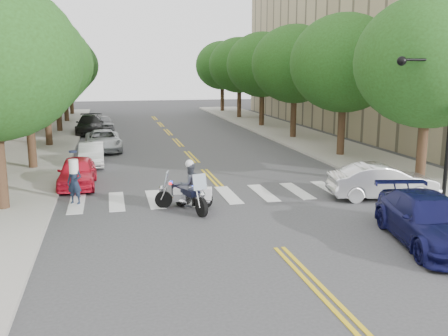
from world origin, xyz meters
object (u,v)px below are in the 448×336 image
object	(u,v)px
motorcycle_police	(189,188)
sedan_blue	(429,220)
officer_standing	(75,183)
convertible	(383,182)
motorcycle_parked	(189,196)

from	to	relation	value
motorcycle_police	sedan_blue	world-z (taller)	motorcycle_police
officer_standing	sedan_blue	world-z (taller)	officer_standing
sedan_blue	motorcycle_police	bearing A→B (deg)	152.79
convertible	sedan_blue	size ratio (longest dim) A/B	0.85
officer_standing	convertible	bearing A→B (deg)	19.94
officer_standing	sedan_blue	xyz separation A→B (m)	(10.79, -7.19, -0.12)
motorcycle_parked	sedan_blue	size ratio (longest dim) A/B	0.43
motorcycle_police	officer_standing	xyz separation A→B (m)	(-4.25, 1.96, -0.01)
motorcycle_police	motorcycle_parked	distance (m)	0.50
officer_standing	convertible	size ratio (longest dim) A/B	0.40
convertible	officer_standing	bearing A→B (deg)	90.00
motorcycle_parked	officer_standing	bearing A→B (deg)	84.07
motorcycle_police	motorcycle_parked	world-z (taller)	motorcycle_police
motorcycle_police	officer_standing	size ratio (longest dim) A/B	1.36
motorcycle_police	sedan_blue	xyz separation A→B (m)	(6.54, -5.23, -0.13)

